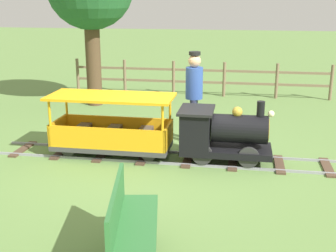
{
  "coord_description": "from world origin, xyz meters",
  "views": [
    {
      "loc": [
        6.63,
        1.38,
        2.51
      ],
      "look_at": [
        0.0,
        0.24,
        0.55
      ],
      "focal_mm": 47.35,
      "sensor_mm": 36.0,
      "label": 1
    }
  ],
  "objects_px": {
    "locomotive": "(220,133)",
    "passenger_car": "(112,131)",
    "park_bench": "(130,227)",
    "conductor_person": "(194,90)"
  },
  "relations": [
    {
      "from": "passenger_car",
      "to": "park_bench",
      "type": "bearing_deg",
      "value": 19.84
    },
    {
      "from": "passenger_car",
      "to": "conductor_person",
      "type": "bearing_deg",
      "value": 127.47
    },
    {
      "from": "locomotive",
      "to": "passenger_car",
      "type": "relative_size",
      "value": 0.72
    },
    {
      "from": "locomotive",
      "to": "park_bench",
      "type": "height_order",
      "value": "locomotive"
    },
    {
      "from": "locomotive",
      "to": "park_bench",
      "type": "distance_m",
      "value": 3.07
    },
    {
      "from": "passenger_car",
      "to": "conductor_person",
      "type": "xyz_separation_m",
      "value": [
        -0.94,
        1.23,
        0.53
      ]
    },
    {
      "from": "locomotive",
      "to": "passenger_car",
      "type": "height_order",
      "value": "passenger_car"
    },
    {
      "from": "park_bench",
      "to": "conductor_person",
      "type": "bearing_deg",
      "value": 177.88
    },
    {
      "from": "locomotive",
      "to": "passenger_car",
      "type": "distance_m",
      "value": 1.75
    },
    {
      "from": "locomotive",
      "to": "passenger_car",
      "type": "bearing_deg",
      "value": -90.0
    }
  ]
}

